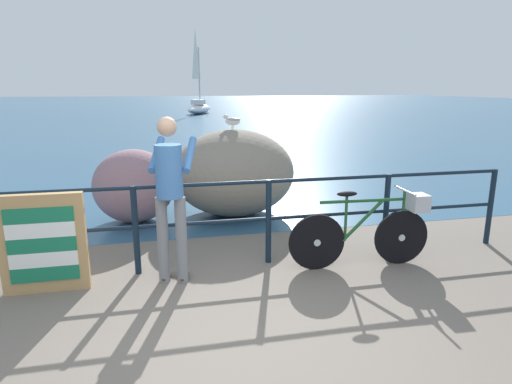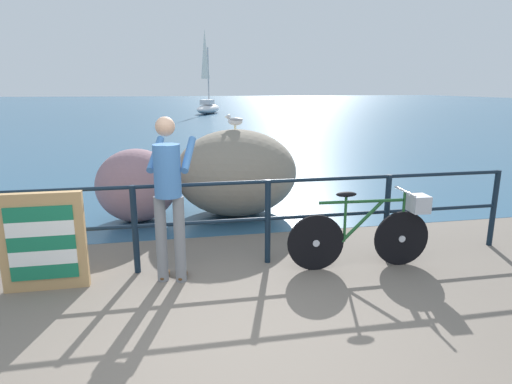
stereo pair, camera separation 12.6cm
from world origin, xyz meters
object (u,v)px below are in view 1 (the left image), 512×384
bicycle (372,228)px  seagull (232,121)px  folded_deckchair_stack (43,244)px  person_at_railing (170,193)px  sailboat (199,104)px  breakwater_boulder_main (234,173)px  breakwater_boulder_left (134,186)px

bicycle → seagull: bearing=118.6°
folded_deckchair_stack → person_at_railing: bearing=-1.1°
seagull → sailboat: sailboat is taller
breakwater_boulder_main → sailboat: 27.47m
bicycle → breakwater_boulder_main: breakwater_boulder_main is taller
breakwater_boulder_left → folded_deckchair_stack: bearing=-108.7°
breakwater_boulder_main → breakwater_boulder_left: (-1.58, -0.07, -0.13)m
bicycle → folded_deckchair_stack: 3.59m
breakwater_boulder_left → sailboat: sailboat is taller
person_at_railing → folded_deckchair_stack: 1.37m
bicycle → seagull: (-1.22, 2.54, 1.08)m
bicycle → breakwater_boulder_left: size_ratio=1.37×
bicycle → breakwater_boulder_main: size_ratio=0.86×
folded_deckchair_stack → sailboat: sailboat is taller
breakwater_boulder_main → breakwater_boulder_left: breakwater_boulder_main is taller
seagull → sailboat: size_ratio=0.05×
breakwater_boulder_left → sailboat: 27.70m
folded_deckchair_stack → breakwater_boulder_left: size_ratio=0.84×
folded_deckchair_stack → seagull: bearing=45.9°
person_at_railing → folded_deckchair_stack: person_at_railing is taller
sailboat → breakwater_boulder_left: bearing=-166.4°
bicycle → breakwater_boulder_left: breakwater_boulder_left is taller
bicycle → person_at_railing: (-2.29, 0.08, 0.53)m
bicycle → sailboat: (0.77, 29.89, 0.24)m
breakwater_boulder_left → sailboat: size_ratio=0.20×
sailboat → breakwater_boulder_main: bearing=-163.1°
folded_deckchair_stack → breakwater_boulder_main: 3.37m
person_at_railing → breakwater_boulder_main: person_at_railing is taller
person_at_railing → seagull: size_ratio=5.74×
seagull → bicycle: bearing=152.8°
breakwater_boulder_main → sailboat: (1.98, 27.40, 0.01)m
folded_deckchair_stack → seagull: (2.37, 2.44, 1.02)m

